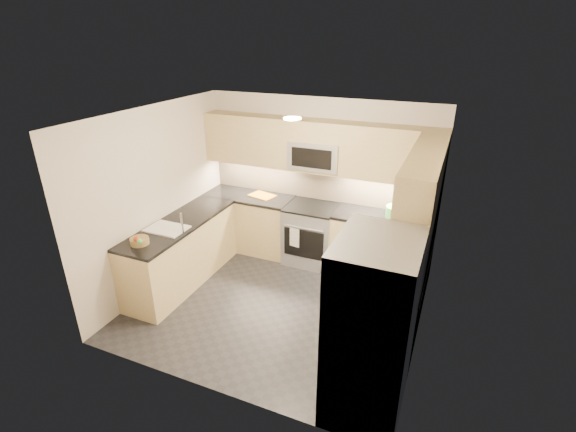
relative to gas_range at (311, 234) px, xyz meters
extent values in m
cube|color=#25252B|center=(0.00, -1.28, -0.46)|extent=(3.60, 3.20, 0.00)
cube|color=beige|center=(0.00, -1.28, 2.04)|extent=(3.60, 3.20, 0.02)
cube|color=beige|center=(0.00, 0.32, 0.79)|extent=(3.60, 0.02, 2.50)
cube|color=beige|center=(0.00, -2.88, 0.79)|extent=(3.60, 0.02, 2.50)
cube|color=beige|center=(-1.80, -1.28, 0.79)|extent=(0.02, 3.20, 2.50)
cube|color=beige|center=(1.80, -1.28, 0.79)|extent=(0.02, 3.20, 2.50)
cube|color=tan|center=(-1.09, 0.02, -0.01)|extent=(1.42, 0.60, 0.90)
cube|color=tan|center=(1.09, 0.02, -0.01)|extent=(1.42, 0.60, 0.90)
cube|color=tan|center=(1.50, -1.12, -0.01)|extent=(0.60, 1.70, 0.90)
cube|color=tan|center=(-1.50, -1.28, -0.01)|extent=(0.60, 2.00, 0.90)
cube|color=black|center=(-1.09, 0.02, 0.47)|extent=(1.42, 0.63, 0.04)
cube|color=black|center=(1.09, 0.02, 0.47)|extent=(1.42, 0.63, 0.04)
cube|color=black|center=(1.50, -1.12, 0.47)|extent=(0.63, 1.70, 0.04)
cube|color=black|center=(-1.50, -1.28, 0.47)|extent=(0.63, 2.00, 0.04)
cube|color=tan|center=(0.00, 0.15, 1.37)|extent=(3.60, 0.35, 0.75)
cube|color=tan|center=(1.62, -1.00, 1.37)|extent=(0.35, 1.95, 0.75)
cube|color=tan|center=(0.00, 0.32, 0.74)|extent=(3.60, 0.01, 0.51)
cube|color=tan|center=(1.80, -0.82, 0.74)|extent=(0.01, 2.30, 0.51)
cube|color=#A1A2A9|center=(0.00, 0.00, 0.00)|extent=(0.76, 0.65, 0.91)
cube|color=black|center=(0.00, 0.00, 0.46)|extent=(0.76, 0.65, 0.03)
cube|color=black|center=(0.00, -0.33, -0.01)|extent=(0.62, 0.02, 0.45)
cylinder|color=#B2B5BA|center=(0.00, -0.35, 0.26)|extent=(0.60, 0.02, 0.02)
cube|color=#ABAFB4|center=(0.00, 0.12, 1.24)|extent=(0.76, 0.40, 0.40)
cube|color=black|center=(0.00, -0.08, 1.24)|extent=(0.60, 0.01, 0.28)
cube|color=#9A9EA2|center=(1.45, -2.43, 0.45)|extent=(0.70, 0.90, 1.80)
cylinder|color=#B2B5BA|center=(1.08, -2.61, 0.49)|extent=(0.02, 0.02, 1.20)
cylinder|color=#B2B5BA|center=(1.08, -2.25, 0.49)|extent=(0.02, 0.02, 1.20)
cube|color=white|center=(-1.50, -1.53, 0.42)|extent=(0.52, 0.38, 0.16)
cylinder|color=silver|center=(-1.24, -1.53, 0.62)|extent=(0.03, 0.03, 0.28)
cylinder|color=#53BD51|center=(1.24, 0.06, 0.57)|extent=(0.33, 0.33, 0.17)
cube|color=#C68412|center=(-0.87, 0.08, 0.49)|extent=(0.45, 0.37, 0.01)
cylinder|color=olive|center=(-1.54, -1.99, 0.53)|extent=(0.28, 0.28, 0.08)
sphere|color=#B13714|center=(-1.50, -2.08, 0.60)|extent=(0.08, 0.08, 0.08)
sphere|color=#4CB352|center=(-1.43, -2.11, 0.60)|extent=(0.07, 0.07, 0.07)
cube|color=white|center=(-0.13, -0.37, 0.10)|extent=(0.16, 0.04, 0.30)
camera|label=1|loc=(1.94, -5.49, 2.91)|focal=26.00mm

